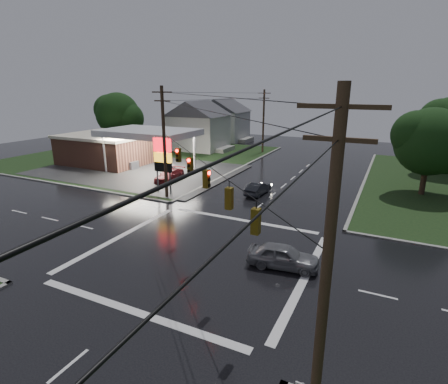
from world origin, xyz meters
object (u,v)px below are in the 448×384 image
at_px(utility_pole_n, 263,120).
at_px(tree_ne_near, 432,142).
at_px(utility_pole_se, 326,277).
at_px(utility_pole_nw, 164,142).
at_px(car_pump, 170,175).
at_px(house_far, 223,119).
at_px(pylon_sign, 163,156).
at_px(house_near, 199,125).
at_px(tree_nw_behind, 118,115).
at_px(gas_station, 114,147).
at_px(car_north, 258,188).
at_px(car_crossing, 283,256).

height_order(utility_pole_n, tree_ne_near, utility_pole_n).
bearing_deg(utility_pole_se, utility_pole_nw, 135.00).
bearing_deg(car_pump, house_far, 102.50).
xyz_separation_m(pylon_sign, house_near, (-10.45, 25.50, 0.39)).
bearing_deg(utility_pole_se, tree_nw_behind, 137.66).
height_order(pylon_sign, utility_pole_se, utility_pole_se).
relative_size(utility_pole_n, car_pump, 2.19).
bearing_deg(house_near, house_far, 94.76).
distance_m(pylon_sign, utility_pole_se, 28.34).
bearing_deg(gas_station, car_north, -11.98).
relative_size(house_far, car_crossing, 2.49).
bearing_deg(house_near, pylon_sign, -67.72).
bearing_deg(utility_pole_nw, pylon_sign, 135.00).
xyz_separation_m(gas_station, house_near, (4.73, 16.30, 1.86)).
bearing_deg(utility_pole_n, car_pump, -98.69).
distance_m(gas_station, tree_nw_behind, 13.63).
relative_size(utility_pole_se, house_far, 1.00).
bearing_deg(utility_pole_se, car_crossing, 111.76).
xyz_separation_m(gas_station, house_far, (3.73, 28.30, 1.86)).
relative_size(gas_station, tree_nw_behind, 2.62).
distance_m(gas_station, utility_pole_nw, 19.38).
relative_size(pylon_sign, house_near, 0.54).
bearing_deg(car_crossing, car_north, 19.26).
bearing_deg(tree_ne_near, pylon_sign, -154.99).
height_order(house_near, house_far, same).
height_order(tree_ne_near, car_pump, tree_ne_near).
relative_size(tree_ne_near, car_north, 2.22).
height_order(pylon_sign, car_crossing, pylon_sign).
xyz_separation_m(gas_station, utility_pole_nw, (16.18, -10.20, 3.17)).
height_order(house_far, car_north, house_far).
relative_size(utility_pole_n, car_north, 2.60).
bearing_deg(pylon_sign, gas_station, 148.78).
height_order(utility_pole_se, utility_pole_n, utility_pole_se).
distance_m(house_near, house_far, 12.04).
height_order(utility_pole_se, car_pump, utility_pole_se).
distance_m(gas_station, pylon_sign, 17.81).
distance_m(tree_nw_behind, car_crossing, 49.30).
height_order(utility_pole_se, house_near, utility_pole_se).
bearing_deg(tree_nw_behind, house_far, 56.56).
relative_size(utility_pole_n, tree_ne_near, 1.17).
xyz_separation_m(house_far, tree_nw_behind, (-11.89, -18.01, 1.77)).
relative_size(house_near, car_crossing, 2.49).
bearing_deg(pylon_sign, house_far, 106.98).
bearing_deg(gas_station, utility_pole_nw, -32.23).
xyz_separation_m(house_far, car_pump, (8.95, -32.91, -3.71)).
distance_m(tree_ne_near, car_pump, 28.42).
distance_m(gas_station, tree_ne_near, 40.00).
distance_m(utility_pole_se, tree_ne_near, 31.83).
relative_size(utility_pole_se, utility_pole_n, 1.05).
bearing_deg(car_pump, utility_pole_n, 78.60).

